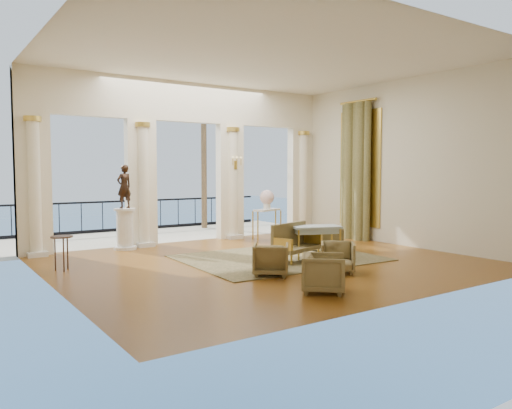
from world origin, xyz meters
TOP-DOWN VIEW (x-y plane):
  - floor at (0.00, 0.00)m, footprint 9.00×9.00m
  - room_walls at (0.00, -1.12)m, footprint 9.00×9.00m
  - arcade at (-0.00, 3.82)m, footprint 9.00×0.56m
  - terrace at (0.00, 5.80)m, footprint 10.00×3.60m
  - balustrade at (0.00, 7.40)m, footprint 9.00×0.06m
  - palm_tree at (2.00, 6.60)m, footprint 2.00×2.00m
  - curtain at (4.28, 1.50)m, footprint 0.33×1.40m
  - window_frame at (4.47, 1.50)m, footprint 0.04×1.60m
  - wall_sconce at (1.40, 3.51)m, footprint 0.30×0.11m
  - rug at (0.52, 0.21)m, footprint 4.43×3.51m
  - armchair_a at (-0.80, -2.80)m, footprint 0.95×0.95m
  - armchair_b at (0.54, -1.73)m, footprint 0.90×0.89m
  - armchair_c at (2.04, 0.29)m, footprint 0.73×0.76m
  - armchair_d at (-0.73, -1.20)m, footprint 0.92×0.91m
  - settee at (0.64, -0.21)m, footprint 1.38×0.90m
  - game_table at (1.24, -0.26)m, footprint 1.25×0.95m
  - pedestal at (-1.99, 3.50)m, footprint 0.58×0.58m
  - statue at (-1.99, 3.50)m, footprint 0.46×0.36m
  - console_table at (2.20, 3.05)m, footprint 1.01×0.68m
  - urn at (2.20, 3.05)m, footprint 0.43×0.43m
  - side_table at (-4.00, 1.54)m, footprint 0.44×0.44m

SIDE VIEW (x-z plane):
  - terrace at x=0.00m, z-range -0.10..0.00m
  - floor at x=0.00m, z-range 0.00..0.00m
  - rug at x=0.52m, z-range 0.00..0.02m
  - armchair_b at x=0.54m, z-range 0.00..0.67m
  - armchair_c at x=2.04m, z-range 0.00..0.68m
  - armchair_d at x=-0.73m, z-range 0.00..0.69m
  - armchair_a at x=-0.80m, z-range 0.00..0.71m
  - balustrade at x=0.00m, z-range -0.11..0.92m
  - settee at x=0.64m, z-range 0.00..0.84m
  - pedestal at x=-1.99m, z-range -0.02..1.05m
  - side_table at x=-4.00m, z-range 0.26..0.97m
  - game_table at x=1.24m, z-range 0.30..1.06m
  - console_table at x=2.20m, z-range 0.29..1.19m
  - urn at x=2.20m, z-range 0.93..1.50m
  - statue at x=-1.99m, z-range 1.07..2.19m
  - curtain at x=4.28m, z-range -0.03..4.06m
  - window_frame at x=4.47m, z-range 0.40..3.80m
  - wall_sconce at x=1.40m, z-range 2.06..2.40m
  - arcade at x=0.00m, z-range 0.33..4.83m
  - room_walls at x=0.00m, z-range -1.62..7.38m
  - palm_tree at x=2.00m, z-range 1.84..6.34m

